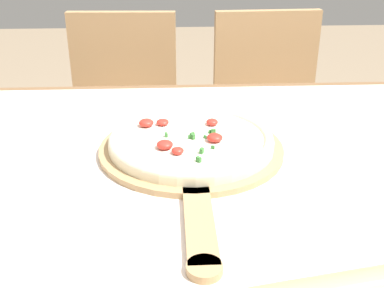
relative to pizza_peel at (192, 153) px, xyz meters
name	(u,v)px	position (x,y,z in m)	size (l,w,h in m)	color
dining_table	(212,214)	(0.04, -0.05, -0.11)	(1.48, 1.01, 0.78)	brown
towel_cloth	(213,169)	(0.04, -0.05, -0.01)	(1.40, 0.93, 0.00)	silver
pizza_peel	(192,153)	(0.00, 0.00, 0.00)	(0.37, 0.57, 0.01)	tan
pizza	(191,140)	(0.00, 0.02, 0.02)	(0.33, 0.33, 0.03)	beige
chair_left	(124,122)	(-0.21, 0.78, -0.26)	(0.42, 0.42, 0.91)	tan
chair_right	(268,120)	(0.32, 0.78, -0.26)	(0.42, 0.42, 0.91)	tan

